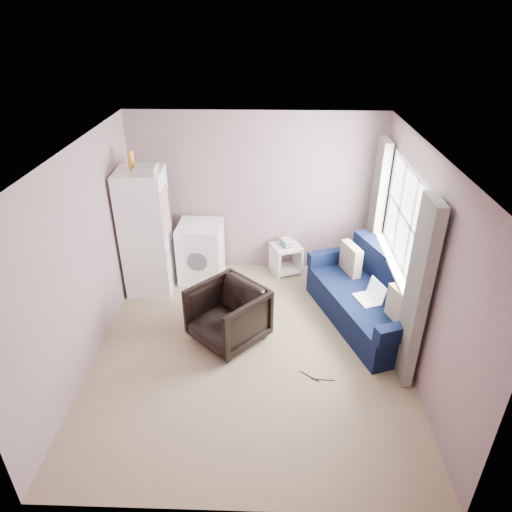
{
  "coord_description": "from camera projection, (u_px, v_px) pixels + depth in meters",
  "views": [
    {
      "loc": [
        0.21,
        -4.44,
        3.79
      ],
      "look_at": [
        0.05,
        0.6,
        1.0
      ],
      "focal_mm": 32.0,
      "sensor_mm": 36.0,
      "label": 1
    }
  ],
  "objects": [
    {
      "name": "window_dressing",
      "position": [
        393.0,
        247.0,
        5.76
      ],
      "size": [
        0.17,
        2.62,
        2.18
      ],
      "color": "white",
      "rests_on": "ground"
    },
    {
      "name": "washing_machine",
      "position": [
        201.0,
        251.0,
        7.0
      ],
      "size": [
        0.67,
        0.68,
        0.91
      ],
      "rotation": [
        0.0,
        0.0,
        -0.04
      ],
      "color": "white",
      "rests_on": "ground"
    },
    {
      "name": "armchair",
      "position": [
        228.0,
        312.0,
        5.7
      ],
      "size": [
        1.11,
        1.1,
        0.83
      ],
      "primitive_type": "imported",
      "rotation": [
        0.0,
        0.0,
        -0.76
      ],
      "color": "black",
      "rests_on": "ground"
    },
    {
      "name": "side_table",
      "position": [
        286.0,
        256.0,
        7.26
      ],
      "size": [
        0.55,
        0.55,
        0.58
      ],
      "rotation": [
        0.0,
        0.0,
        0.38
      ],
      "color": "silver",
      "rests_on": "ground"
    },
    {
      "name": "room",
      "position": [
        252.0,
        262.0,
        5.13
      ],
      "size": [
        3.84,
        4.24,
        2.54
      ],
      "color": "#9C8366",
      "rests_on": "ground"
    },
    {
      "name": "fridge",
      "position": [
        146.0,
        232.0,
        6.51
      ],
      "size": [
        0.67,
        0.66,
        2.1
      ],
      "rotation": [
        0.0,
        0.0,
        0.05
      ],
      "color": "white",
      "rests_on": "ground"
    },
    {
      "name": "floor_cables",
      "position": [
        316.0,
        378.0,
        5.27
      ],
      "size": [
        0.41,
        0.18,
        0.01
      ],
      "rotation": [
        0.0,
        0.0,
        -0.32
      ],
      "color": "black",
      "rests_on": "ground"
    },
    {
      "name": "sofa",
      "position": [
        371.0,
        300.0,
        6.09
      ],
      "size": [
        1.53,
        2.18,
        0.89
      ],
      "rotation": [
        0.0,
        0.0,
        0.35
      ],
      "color": "black",
      "rests_on": "ground"
    }
  ]
}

